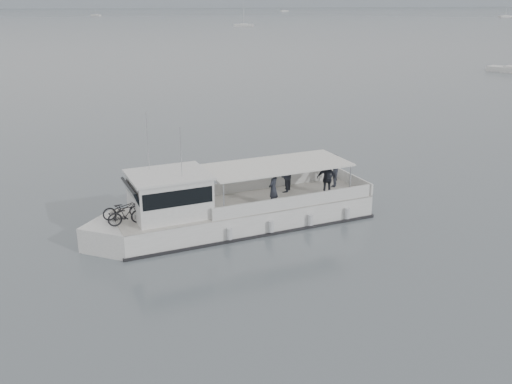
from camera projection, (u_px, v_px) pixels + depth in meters
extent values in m
plane|color=#576166|center=(180.00, 236.00, 25.42)|extent=(1400.00, 1400.00, 0.00)
cube|color=white|center=(245.00, 216.00, 26.48)|extent=(12.29, 5.77, 1.29)
cube|color=white|center=(117.00, 237.00, 24.19)|extent=(3.14, 3.14, 1.29)
cube|color=beige|center=(245.00, 203.00, 26.28)|extent=(12.29, 5.77, 0.06)
cube|color=black|center=(246.00, 224.00, 26.61)|extent=(12.51, 5.93, 0.18)
cube|color=white|center=(266.00, 183.00, 28.18)|extent=(7.74, 1.89, 0.59)
cube|color=white|center=(295.00, 202.00, 25.55)|extent=(7.74, 1.89, 0.59)
cube|color=white|center=(354.00, 181.00, 28.45)|extent=(0.81, 3.11, 0.59)
cube|color=white|center=(169.00, 195.00, 24.61)|extent=(3.69, 3.32, 1.78)
cube|color=black|center=(134.00, 197.00, 23.97)|extent=(1.10, 2.54, 1.15)
cube|color=black|center=(169.00, 189.00, 24.51)|extent=(3.51, 3.31, 0.69)
cube|color=white|center=(168.00, 175.00, 24.30)|extent=(3.93, 3.56, 0.10)
cube|color=white|center=(277.00, 165.00, 26.36)|extent=(7.23, 4.42, 0.08)
cylinder|color=silver|center=(224.00, 201.00, 24.20)|extent=(0.07, 0.07, 1.63)
cylinder|color=silver|center=(202.00, 182.00, 26.59)|extent=(0.07, 0.07, 1.63)
cylinder|color=silver|center=(350.00, 182.00, 26.65)|extent=(0.07, 0.07, 1.63)
cylinder|color=silver|center=(320.00, 167.00, 29.04)|extent=(0.07, 0.07, 1.63)
cylinder|color=silver|center=(148.00, 142.00, 24.42)|extent=(0.04, 0.04, 2.57)
cylinder|color=silver|center=(181.00, 153.00, 23.50)|extent=(0.04, 0.04, 2.18)
cylinder|color=silver|center=(230.00, 234.00, 24.39)|extent=(0.29, 0.29, 0.49)
cylinder|color=silver|center=(271.00, 227.00, 25.16)|extent=(0.29, 0.29, 0.49)
cylinder|color=silver|center=(310.00, 220.00, 25.92)|extent=(0.29, 0.29, 0.49)
cylinder|color=silver|center=(347.00, 213.00, 26.69)|extent=(0.29, 0.29, 0.49)
imported|color=black|center=(122.00, 209.00, 24.33)|extent=(1.79, 0.96, 0.89)
imported|color=black|center=(126.00, 214.00, 23.64)|extent=(1.62, 0.78, 0.94)
imported|color=#272A34|center=(273.00, 189.00, 25.62)|extent=(0.68, 0.72, 1.66)
imported|color=#272A34|center=(285.00, 176.00, 27.52)|extent=(0.95, 1.02, 1.66)
imported|color=#272A34|center=(327.00, 179.00, 27.02)|extent=(1.05, 0.79, 1.66)
imported|color=#272A34|center=(334.00, 171.00, 28.26)|extent=(1.10, 1.24, 1.66)
cube|color=white|center=(284.00, 11.00, 397.84)|extent=(6.14, 4.01, 0.75)
cube|color=white|center=(284.00, 11.00, 397.73)|extent=(2.53, 2.31, 0.45)
cube|color=white|center=(505.00, 16.00, 292.06)|extent=(7.43, 3.05, 0.75)
cube|color=white|center=(506.00, 16.00, 291.95)|extent=(2.73, 2.27, 0.45)
cylinder|color=silver|center=(507.00, 8.00, 290.67)|extent=(0.08, 0.08, 7.95)
cube|color=white|center=(244.00, 25.00, 203.36)|extent=(7.20, 4.62, 0.75)
cube|color=white|center=(244.00, 24.00, 203.26)|extent=(2.95, 2.69, 0.45)
cylinder|color=silver|center=(244.00, 13.00, 202.03)|extent=(0.08, 0.08, 7.57)
cube|color=white|center=(96.00, 15.00, 308.57)|extent=(5.78, 5.17, 0.75)
cube|color=white|center=(96.00, 15.00, 308.47)|extent=(2.64, 2.58, 0.45)
cylinder|color=silver|center=(95.00, 8.00, 307.42)|extent=(0.08, 0.08, 6.49)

